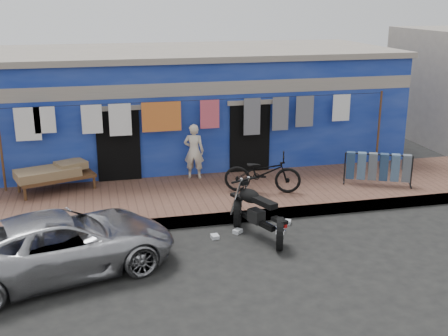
{
  "coord_description": "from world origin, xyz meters",
  "views": [
    {
      "loc": [
        -2.77,
        -9.71,
        4.82
      ],
      "look_at": [
        0.0,
        2.0,
        1.15
      ],
      "focal_mm": 45.0,
      "sensor_mm": 36.0,
      "label": 1
    }
  ],
  "objects_px": {
    "car": "(62,243)",
    "motorcycle": "(258,212)",
    "bicycle": "(263,168)",
    "seated_person": "(194,151)",
    "charpoy": "(56,178)",
    "jeans_rack": "(378,168)"
  },
  "relations": [
    {
      "from": "motorcycle",
      "to": "jeans_rack",
      "type": "distance_m",
      "value": 4.23
    },
    {
      "from": "seated_person",
      "to": "motorcycle",
      "type": "xyz_separation_m",
      "value": [
        0.69,
        -3.53,
        -0.4
      ]
    },
    {
      "from": "car",
      "to": "seated_person",
      "type": "xyz_separation_m",
      "value": [
        3.2,
        4.24,
        0.39
      ]
    },
    {
      "from": "seated_person",
      "to": "charpoy",
      "type": "xyz_separation_m",
      "value": [
        -3.48,
        -0.21,
        -0.41
      ]
    },
    {
      "from": "seated_person",
      "to": "bicycle",
      "type": "relative_size",
      "value": 0.79
    },
    {
      "from": "seated_person",
      "to": "charpoy",
      "type": "relative_size",
      "value": 0.7
    },
    {
      "from": "bicycle",
      "to": "jeans_rack",
      "type": "distance_m",
      "value": 3.03
    },
    {
      "from": "seated_person",
      "to": "charpoy",
      "type": "bearing_deg",
      "value": 20.98
    },
    {
      "from": "car",
      "to": "seated_person",
      "type": "distance_m",
      "value": 5.32
    },
    {
      "from": "motorcycle",
      "to": "seated_person",
      "type": "bearing_deg",
      "value": 79.44
    },
    {
      "from": "seated_person",
      "to": "charpoy",
      "type": "height_order",
      "value": "seated_person"
    },
    {
      "from": "seated_person",
      "to": "jeans_rack",
      "type": "distance_m",
      "value": 4.73
    },
    {
      "from": "bicycle",
      "to": "charpoy",
      "type": "distance_m",
      "value": 5.07
    },
    {
      "from": "car",
      "to": "motorcycle",
      "type": "xyz_separation_m",
      "value": [
        3.89,
        0.7,
        -0.01
      ]
    },
    {
      "from": "bicycle",
      "to": "jeans_rack",
      "type": "relative_size",
      "value": 1.07
    },
    {
      "from": "car",
      "to": "seated_person",
      "type": "relative_size",
      "value": 2.87
    },
    {
      "from": "car",
      "to": "charpoy",
      "type": "relative_size",
      "value": 2.01
    },
    {
      "from": "bicycle",
      "to": "charpoy",
      "type": "xyz_separation_m",
      "value": [
        -4.9,
        1.27,
        -0.28
      ]
    },
    {
      "from": "seated_person",
      "to": "jeans_rack",
      "type": "xyz_separation_m",
      "value": [
        4.44,
        -1.59,
        -0.31
      ]
    },
    {
      "from": "car",
      "to": "motorcycle",
      "type": "bearing_deg",
      "value": -95.74
    },
    {
      "from": "car",
      "to": "seated_person",
      "type": "bearing_deg",
      "value": -53.02
    },
    {
      "from": "bicycle",
      "to": "motorcycle",
      "type": "relative_size",
      "value": 0.98
    }
  ]
}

